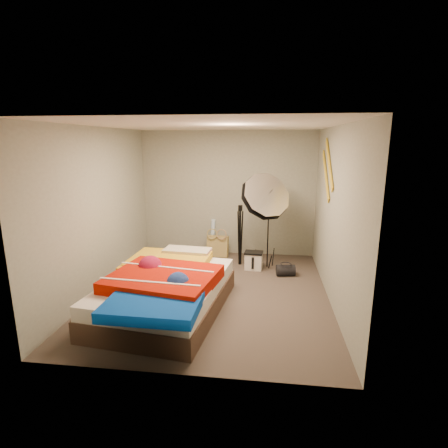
% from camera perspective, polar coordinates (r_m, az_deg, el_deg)
% --- Properties ---
extents(floor, '(4.00, 4.00, 0.00)m').
position_cam_1_polar(floor, '(5.54, -1.83, -11.02)').
color(floor, '#4E433C').
rests_on(floor, ground).
extents(ceiling, '(4.00, 4.00, 0.00)m').
position_cam_1_polar(ceiling, '(5.05, -2.05, 15.79)').
color(ceiling, silver).
rests_on(ceiling, wall_back).
extents(wall_back, '(3.50, 0.00, 3.50)m').
position_cam_1_polar(wall_back, '(7.10, 0.60, 4.96)').
color(wall_back, '#9BA091').
rests_on(wall_back, floor).
extents(wall_front, '(3.50, 0.00, 3.50)m').
position_cam_1_polar(wall_front, '(3.26, -7.47, -5.25)').
color(wall_front, '#9BA091').
rests_on(wall_front, floor).
extents(wall_left, '(0.00, 4.00, 4.00)m').
position_cam_1_polar(wall_left, '(5.69, -19.63, 2.09)').
color(wall_left, '#9BA091').
rests_on(wall_left, floor).
extents(wall_right, '(0.00, 4.00, 4.00)m').
position_cam_1_polar(wall_right, '(5.18, 17.58, 1.20)').
color(wall_right, '#9BA091').
rests_on(wall_right, floor).
extents(tote_bag, '(0.45, 0.23, 0.44)m').
position_cam_1_polar(tote_bag, '(7.09, -1.05, -3.64)').
color(tote_bag, tan).
rests_on(tote_bag, floor).
extents(wrapping_roll, '(0.12, 0.22, 0.73)m').
position_cam_1_polar(wrapping_roll, '(7.23, -1.88, -2.10)').
color(wrapping_roll, '#6BA6E3').
rests_on(wrapping_roll, floor).
extents(camera_case, '(0.32, 0.25, 0.31)m').
position_cam_1_polar(camera_case, '(6.43, 4.85, -6.07)').
color(camera_case, white).
rests_on(camera_case, floor).
extents(duffel_bag, '(0.35, 0.24, 0.20)m').
position_cam_1_polar(duffel_bag, '(6.22, 10.03, -7.45)').
color(duffel_bag, black).
rests_on(duffel_bag, floor).
extents(wall_stripe_upper, '(0.02, 0.91, 0.78)m').
position_cam_1_polar(wall_stripe_upper, '(5.67, 16.81, 9.41)').
color(wall_stripe_upper, gold).
rests_on(wall_stripe_upper, wall_right).
extents(wall_stripe_lower, '(0.02, 0.91, 0.78)m').
position_cam_1_polar(wall_stripe_lower, '(5.93, 16.28, 7.65)').
color(wall_stripe_lower, gold).
rests_on(wall_stripe_lower, wall_right).
extents(bed, '(1.71, 2.37, 0.62)m').
position_cam_1_polar(bed, '(4.91, -9.53, -10.52)').
color(bed, '#4D362A').
rests_on(bed, floor).
extents(photo_umbrella, '(0.91, 0.96, 1.85)m').
position_cam_1_polar(photo_umbrella, '(6.14, 6.56, 4.28)').
color(photo_umbrella, black).
rests_on(photo_umbrella, floor).
extents(camera_tripod, '(0.08, 0.08, 1.15)m').
position_cam_1_polar(camera_tripod, '(6.52, 2.65, -1.14)').
color(camera_tripod, black).
rests_on(camera_tripod, floor).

